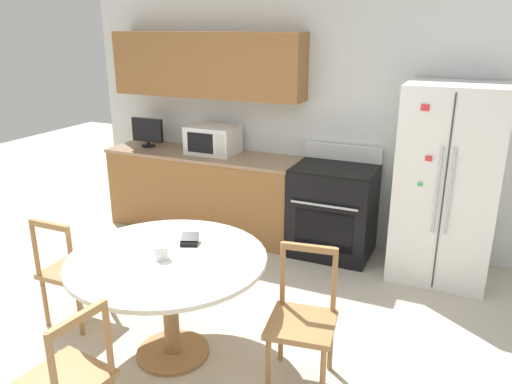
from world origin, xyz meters
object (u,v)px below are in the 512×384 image
at_px(dining_chair_near, 67,383).
at_px(dining_chair_right, 302,321).
at_px(oven_range, 333,210).
at_px(dining_chair_left, 72,271).
at_px(countertop_tv, 148,131).
at_px(wallet, 190,240).
at_px(refrigerator, 447,184).
at_px(microwave, 213,140).
at_px(candle_glass, 161,253).

distance_m(dining_chair_near, dining_chair_right, 1.43).
xyz_separation_m(oven_range, dining_chair_near, (-0.60, -3.04, -0.03)).
relative_size(oven_range, dining_chair_left, 1.20).
bearing_deg(countertop_tv, dining_chair_left, -70.26).
xyz_separation_m(countertop_tv, dining_chair_left, (0.75, -2.10, -0.64)).
relative_size(dining_chair_near, dining_chair_left, 1.00).
bearing_deg(oven_range, countertop_tv, 179.04).
distance_m(countertop_tv, dining_chair_left, 2.32).
relative_size(oven_range, wallet, 6.63).
distance_m(refrigerator, microwave, 2.45).
xyz_separation_m(dining_chair_right, wallet, (-0.89, 0.11, 0.36)).
relative_size(microwave, wallet, 3.27).
height_order(oven_range, dining_chair_left, oven_range).
bearing_deg(dining_chair_right, countertop_tv, -45.80).
bearing_deg(refrigerator, dining_chair_right, -109.43).
bearing_deg(wallet, dining_chair_right, -7.06).
xyz_separation_m(refrigerator, dining_chair_left, (-2.54, -2.01, -0.46)).
distance_m(oven_range, candle_glass, 2.25).
xyz_separation_m(refrigerator, candle_glass, (-1.62, -2.10, -0.08)).
xyz_separation_m(dining_chair_near, dining_chair_left, (-0.89, 0.99, 0.00)).
height_order(refrigerator, microwave, refrigerator).
distance_m(refrigerator, oven_range, 1.12).
distance_m(dining_chair_near, dining_chair_left, 1.33).
bearing_deg(wallet, dining_chair_near, -93.15).
bearing_deg(dining_chair_left, dining_chair_right, 1.92).
distance_m(dining_chair_near, candle_glass, 0.97).
height_order(dining_chair_near, wallet, dining_chair_near).
relative_size(refrigerator, dining_chair_right, 1.97).
xyz_separation_m(dining_chair_near, wallet, (0.06, 1.18, 0.36)).
height_order(microwave, dining_chair_left, microwave).
xyz_separation_m(oven_range, candle_glass, (-0.58, -2.15, 0.34)).
xyz_separation_m(oven_range, dining_chair_left, (-1.50, -2.06, -0.03)).
bearing_deg(microwave, dining_chair_left, -92.51).
bearing_deg(countertop_tv, dining_chair_near, -61.88).
xyz_separation_m(oven_range, dining_chair_right, (0.36, -1.98, -0.03)).
distance_m(oven_range, dining_chair_left, 2.55).
bearing_deg(microwave, countertop_tv, -178.20).
distance_m(refrigerator, dining_chair_right, 2.10).
distance_m(oven_range, microwave, 1.52).
distance_m(countertop_tv, candle_glass, 2.76).
bearing_deg(oven_range, refrigerator, -2.51).
distance_m(microwave, countertop_tv, 0.85).
bearing_deg(candle_glass, microwave, 110.35).
bearing_deg(oven_range, dining_chair_left, -126.02).
distance_m(refrigerator, dining_chair_near, 3.45).
bearing_deg(candle_glass, countertop_tv, 127.30).
distance_m(refrigerator, dining_chair_left, 3.27).
xyz_separation_m(countertop_tv, candle_glass, (1.67, -2.19, -0.27)).
height_order(oven_range, dining_chair_near, oven_range).
height_order(dining_chair_near, candle_glass, dining_chair_near).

